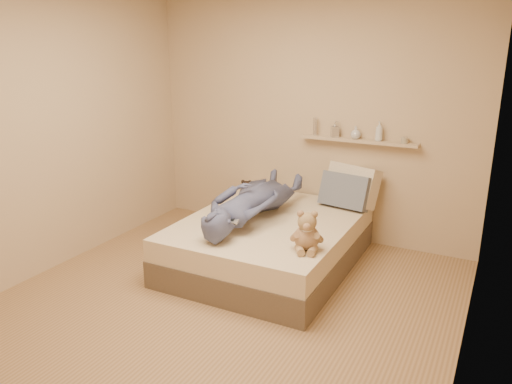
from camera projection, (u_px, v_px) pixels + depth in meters
The scene contains 10 objects.
room at pixel (216, 150), 3.66m from camera, with size 3.80×3.80×3.80m.
bed at pixel (269, 242), 4.77m from camera, with size 1.50×1.90×0.45m.
game_console at pixel (231, 219), 4.28m from camera, with size 0.18×0.10×0.06m.
teddy_bear at pixel (307, 234), 3.98m from camera, with size 0.27×0.28×0.34m.
dark_plush at pixel (247, 193), 5.16m from camera, with size 0.16×0.16×0.25m.
pillow_cream at pixel (352, 185), 5.12m from camera, with size 0.55×0.16×0.40m, color beige.
pillow_grey at pixel (345, 191), 5.02m from camera, with size 0.50×0.14×0.34m, color slate.
person at pixel (252, 200), 4.68m from camera, with size 0.57×1.55×0.37m, color #494E72.
wall_shelf at pixel (358, 141), 5.05m from camera, with size 1.20×0.12×0.03m, color tan.
shelf_bottles at pixel (357, 131), 5.03m from camera, with size 0.98×0.14×0.19m.
Camera 1 is at (1.91, -3.06, 2.07)m, focal length 35.00 mm.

